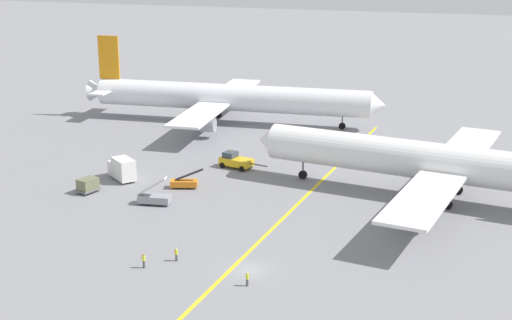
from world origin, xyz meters
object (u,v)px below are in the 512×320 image
object	(u,v)px
gse_catering_truck_tall	(122,169)
ground_crew_marshaller_foreground	(176,254)
airliner_at_gate_left	(229,98)
gse_container_dolly_flat	(88,185)
ground_crew_wing_walker_right	(144,260)
gse_stair_truck_yellow	(154,197)
gse_belt_loader_portside	(184,183)
ground_crew_ramp_agent_by_cones	(247,279)
pushback_tug	(235,161)
airliner_being_pushed	(435,162)

from	to	relation	value
gse_catering_truck_tall	ground_crew_marshaller_foreground	xyz separation A→B (m)	(19.95, -25.46, -0.89)
airliner_at_gate_left	gse_container_dolly_flat	xyz separation A→B (m)	(-5.65, -46.55, -3.89)
ground_crew_wing_walker_right	gse_catering_truck_tall	bearing A→B (deg)	121.22
gse_stair_truck_yellow	gse_belt_loader_portside	xyz separation A→B (m)	(1.31, 7.83, -0.20)
airliner_at_gate_left	gse_container_dolly_flat	bearing A→B (deg)	-96.92
ground_crew_ramp_agent_by_cones	gse_stair_truck_yellow	bearing A→B (deg)	134.89
pushback_tug	gse_belt_loader_portside	bearing A→B (deg)	-108.41
airliner_being_pushed	gse_container_dolly_flat	bearing A→B (deg)	-165.57
airliner_at_gate_left	ground_crew_marshaller_foreground	world-z (taller)	airliner_at_gate_left
ground_crew_marshaller_foreground	gse_container_dolly_flat	bearing A→B (deg)	139.93
gse_container_dolly_flat	ground_crew_wing_walker_right	bearing A→B (deg)	-48.05
airliner_at_gate_left	gse_belt_loader_portside	distance (m)	41.27
airliner_being_pushed	ground_crew_wing_walker_right	world-z (taller)	airliner_being_pushed
gse_catering_truck_tall	ground_crew_ramp_agent_by_cones	distance (m)	41.71
pushback_tug	gse_container_dolly_flat	size ratio (longest dim) A/B	2.31
airliner_being_pushed	gse_catering_truck_tall	world-z (taller)	airliner_being_pushed
gse_catering_truck_tall	ground_crew_ramp_agent_by_cones	size ratio (longest dim) A/B	3.68
gse_stair_truck_yellow	gse_belt_loader_portside	size ratio (longest dim) A/B	0.95
gse_container_dolly_flat	ground_crew_ramp_agent_by_cones	xyz separation A→B (m)	(31.81, -22.18, -0.32)
gse_container_dolly_flat	ground_crew_wing_walker_right	distance (m)	28.69
gse_catering_truck_tall	airliner_at_gate_left	bearing A→B (deg)	84.73
gse_container_dolly_flat	ground_crew_ramp_agent_by_cones	size ratio (longest dim) A/B	2.26
gse_belt_loader_portside	ground_crew_wing_walker_right	size ratio (longest dim) A/B	2.88
ground_crew_marshaller_foreground	airliner_being_pushed	bearing A→B (deg)	49.37
airliner_being_pushed	gse_catering_truck_tall	bearing A→B (deg)	-173.27
ground_crew_marshaller_foreground	ground_crew_ramp_agent_by_cones	size ratio (longest dim) A/B	1.02
airliner_at_gate_left	airliner_being_pushed	world-z (taller)	airliner_at_gate_left
gse_belt_loader_portside	airliner_being_pushed	bearing A→B (deg)	10.09
gse_belt_loader_portside	ground_crew_ramp_agent_by_cones	bearing A→B (deg)	-56.01
pushback_tug	gse_belt_loader_portside	size ratio (longest dim) A/B	1.69
gse_container_dolly_flat	ground_crew_marshaller_foreground	distance (m)	28.69
gse_belt_loader_portside	pushback_tug	bearing A→B (deg)	71.59
airliner_at_gate_left	gse_catering_truck_tall	distance (m)	39.86
gse_belt_loader_portside	ground_crew_marshaller_foreground	xyz separation A→B (m)	(9.22, -24.58, 0.04)
gse_catering_truck_tall	gse_stair_truck_yellow	size ratio (longest dim) A/B	1.25
airliner_being_pushed	gse_stair_truck_yellow	distance (m)	39.94
airliner_at_gate_left	pushback_tug	size ratio (longest dim) A/B	7.16
gse_stair_truck_yellow	gse_container_dolly_flat	world-z (taller)	gse_stair_truck_yellow
gse_stair_truck_yellow	ground_crew_marshaller_foreground	size ratio (longest dim) A/B	2.89
gse_stair_truck_yellow	gse_belt_loader_portside	world-z (taller)	gse_stair_truck_yellow
ground_crew_marshaller_foreground	ground_crew_wing_walker_right	size ratio (longest dim) A/B	0.95
gse_catering_truck_tall	ground_crew_marshaller_foreground	size ratio (longest dim) A/B	3.62
gse_belt_loader_portside	ground_crew_marshaller_foreground	size ratio (longest dim) A/B	3.05
gse_catering_truck_tall	gse_stair_truck_yellow	bearing A→B (deg)	-42.76
gse_container_dolly_flat	ground_crew_wing_walker_right	xyz separation A→B (m)	(19.18, -21.34, -0.25)
gse_catering_truck_tall	ground_crew_marshaller_foreground	distance (m)	32.36
airliner_at_gate_left	ground_crew_ramp_agent_by_cones	xyz separation A→B (m)	(26.15, -68.73, -4.22)
gse_belt_loader_portside	gse_container_dolly_flat	size ratio (longest dim) A/B	1.37
ground_crew_ramp_agent_by_cones	ground_crew_marshaller_foreground	bearing A→B (deg)	159.38
airliner_at_gate_left	gse_catering_truck_tall	size ratio (longest dim) A/B	10.17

